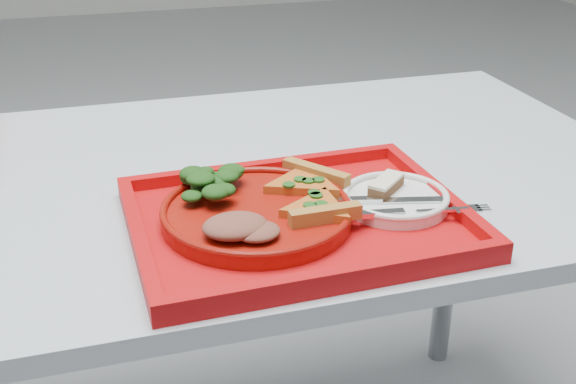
# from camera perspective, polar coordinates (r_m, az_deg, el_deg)

# --- Properties ---
(table) EXTENTS (1.60, 0.80, 0.75)m
(table) POSITION_cam_1_polar(r_m,az_deg,el_deg) (1.19, -9.87, -2.29)
(table) COLOR #B3BDC9
(table) RESTS_ON ground
(tray_main) EXTENTS (0.46, 0.36, 0.01)m
(tray_main) POSITION_cam_1_polar(r_m,az_deg,el_deg) (0.99, 0.76, -2.46)
(tray_main) COLOR #B7090C
(tray_main) RESTS_ON table
(dinner_plate) EXTENTS (0.26, 0.26, 0.02)m
(dinner_plate) POSITION_cam_1_polar(r_m,az_deg,el_deg) (0.98, -2.48, -1.85)
(dinner_plate) COLOR maroon
(dinner_plate) RESTS_ON tray_main
(side_plate) EXTENTS (0.15, 0.15, 0.01)m
(side_plate) POSITION_cam_1_polar(r_m,az_deg,el_deg) (1.04, 8.46, -0.73)
(side_plate) COLOR white
(side_plate) RESTS_ON tray_main
(pizza_slice_a) EXTENTS (0.10, 0.11, 0.02)m
(pizza_slice_a) POSITION_cam_1_polar(r_m,az_deg,el_deg) (0.97, 2.39, -1.07)
(pizza_slice_a) COLOR orange
(pizza_slice_a) RESTS_ON dinner_plate
(pizza_slice_b) EXTENTS (0.17, 0.16, 0.02)m
(pizza_slice_b) POSITION_cam_1_polar(r_m,az_deg,el_deg) (1.04, 1.23, 0.95)
(pizza_slice_b) COLOR orange
(pizza_slice_b) RESTS_ON dinner_plate
(salad_heap) EXTENTS (0.09, 0.08, 0.05)m
(salad_heap) POSITION_cam_1_polar(r_m,az_deg,el_deg) (1.01, -5.84, 0.91)
(salad_heap) COLOR black
(salad_heap) RESTS_ON dinner_plate
(meat_portion) EXTENTS (0.08, 0.07, 0.03)m
(meat_portion) POSITION_cam_1_polar(r_m,az_deg,el_deg) (0.91, -4.21, -2.70)
(meat_portion) COLOR brown
(meat_portion) RESTS_ON dinner_plate
(dessert_bar) EXTENTS (0.07, 0.07, 0.02)m
(dessert_bar) POSITION_cam_1_polar(r_m,az_deg,el_deg) (1.04, 7.77, 0.57)
(dessert_bar) COLOR #532E1B
(dessert_bar) RESTS_ON side_plate
(knife) EXTENTS (0.18, 0.06, 0.01)m
(knife) POSITION_cam_1_polar(r_m,az_deg,el_deg) (1.02, 8.24, -0.59)
(knife) COLOR silver
(knife) RESTS_ON side_plate
(fork) EXTENTS (0.19, 0.05, 0.01)m
(fork) POSITION_cam_1_polar(r_m,az_deg,el_deg) (0.99, 9.99, -1.52)
(fork) COLOR silver
(fork) RESTS_ON side_plate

